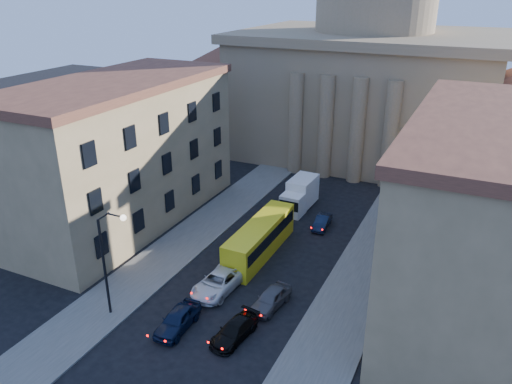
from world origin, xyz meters
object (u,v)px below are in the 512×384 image
(car_left_near, at_px, (178,319))
(box_truck, at_px, (300,195))
(city_bus, at_px, (260,237))
(street_lamp, at_px, (108,255))

(car_left_near, bearing_deg, box_truck, 86.65)
(city_bus, height_order, box_truck, box_truck)
(street_lamp, bearing_deg, car_left_near, 8.37)
(street_lamp, bearing_deg, city_bus, 65.84)
(street_lamp, relative_size, city_bus, 0.82)
(street_lamp, distance_m, city_bus, 14.90)
(car_left_near, bearing_deg, street_lamp, -173.49)
(car_left_near, distance_m, city_bus, 12.49)
(street_lamp, bearing_deg, box_truck, 76.73)
(car_left_near, height_order, box_truck, box_truck)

